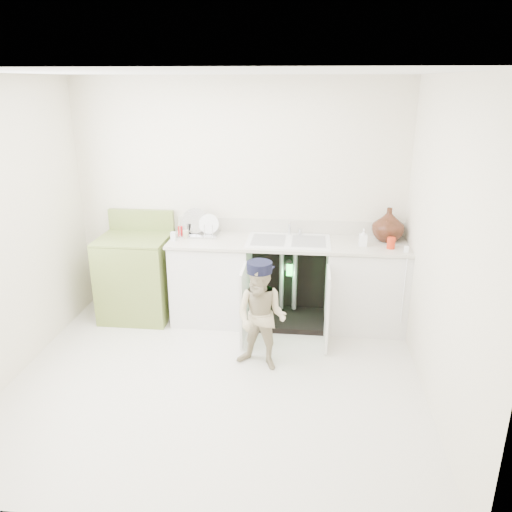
{
  "coord_description": "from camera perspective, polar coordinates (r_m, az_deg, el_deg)",
  "views": [
    {
      "loc": [
        0.74,
        -3.64,
        2.45
      ],
      "look_at": [
        0.27,
        0.7,
        0.91
      ],
      "focal_mm": 35.0,
      "sensor_mm": 36.0,
      "label": 1
    }
  ],
  "objects": [
    {
      "name": "ground",
      "position": [
        4.45,
        -4.6,
        -14.01
      ],
      "size": [
        3.5,
        3.5,
        0.0
      ],
      "primitive_type": "plane",
      "color": "beige",
      "rests_on": "ground"
    },
    {
      "name": "room_shell",
      "position": [
        3.9,
        -5.09,
        1.51
      ],
      "size": [
        6.0,
        5.5,
        1.26
      ],
      "color": "#EDE4CB",
      "rests_on": "ground"
    },
    {
      "name": "counter_run",
      "position": [
        5.24,
        4.01,
        -2.71
      ],
      "size": [
        2.44,
        1.02,
        1.24
      ],
      "color": "white",
      "rests_on": "ground"
    },
    {
      "name": "avocado_stove",
      "position": [
        5.52,
        -13.47,
        -2.18
      ],
      "size": [
        0.72,
        0.65,
        1.12
      ],
      "color": "olive",
      "rests_on": "ground"
    },
    {
      "name": "repair_worker",
      "position": [
        4.39,
        0.6,
        -6.88
      ],
      "size": [
        0.56,
        0.84,
        0.99
      ],
      "rotation": [
        0.0,
        0.0,
        -0.3
      ],
      "color": "tan",
      "rests_on": "ground"
    }
  ]
}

